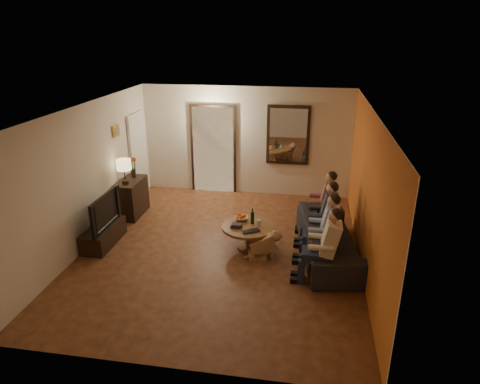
% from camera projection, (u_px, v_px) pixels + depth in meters
% --- Properties ---
extents(floor, '(5.00, 6.00, 0.01)m').
position_uv_depth(floor, '(221.00, 249.00, 7.94)').
color(floor, '#482513').
rests_on(floor, ground).
extents(ceiling, '(5.00, 6.00, 0.01)m').
position_uv_depth(ceiling, '(219.00, 109.00, 7.00)').
color(ceiling, white).
rests_on(ceiling, back_wall).
extents(back_wall, '(5.00, 0.02, 2.60)m').
position_uv_depth(back_wall, '(246.00, 141.00, 10.23)').
color(back_wall, beige).
rests_on(back_wall, floor).
extents(front_wall, '(5.00, 0.02, 2.60)m').
position_uv_depth(front_wall, '(164.00, 276.00, 4.71)').
color(front_wall, beige).
rests_on(front_wall, floor).
extents(left_wall, '(0.02, 6.00, 2.60)m').
position_uv_depth(left_wall, '(87.00, 176.00, 7.85)').
color(left_wall, beige).
rests_on(left_wall, floor).
extents(right_wall, '(0.02, 6.00, 2.60)m').
position_uv_depth(right_wall, '(368.00, 192.00, 7.09)').
color(right_wall, beige).
rests_on(right_wall, floor).
extents(orange_accent, '(0.01, 6.00, 2.60)m').
position_uv_depth(orange_accent, '(367.00, 192.00, 7.09)').
color(orange_accent, '#D36024').
rests_on(orange_accent, right_wall).
extents(kitchen_doorway, '(1.00, 0.06, 2.10)m').
position_uv_depth(kitchen_doorway, '(213.00, 150.00, 10.42)').
color(kitchen_doorway, '#FFE0A5').
rests_on(kitchen_doorway, floor).
extents(door_trim, '(1.12, 0.04, 2.22)m').
position_uv_depth(door_trim, '(213.00, 150.00, 10.41)').
color(door_trim, black).
rests_on(door_trim, floor).
extents(fridge_glimpse, '(0.45, 0.03, 1.70)m').
position_uv_depth(fridge_glimpse, '(224.00, 157.00, 10.44)').
color(fridge_glimpse, silver).
rests_on(fridge_glimpse, floor).
extents(mirror_frame, '(1.00, 0.05, 1.40)m').
position_uv_depth(mirror_frame, '(288.00, 135.00, 9.97)').
color(mirror_frame, black).
rests_on(mirror_frame, back_wall).
extents(mirror_glass, '(0.86, 0.02, 1.26)m').
position_uv_depth(mirror_glass, '(288.00, 136.00, 9.94)').
color(mirror_glass, white).
rests_on(mirror_glass, back_wall).
extents(white_door, '(0.06, 0.85, 2.04)m').
position_uv_depth(white_door, '(138.00, 156.00, 10.06)').
color(white_door, white).
rests_on(white_door, floor).
extents(framed_art, '(0.03, 0.28, 0.24)m').
position_uv_depth(framed_art, '(116.00, 131.00, 8.84)').
color(framed_art, '#B28C33').
rests_on(framed_art, left_wall).
extents(art_canvas, '(0.01, 0.22, 0.18)m').
position_uv_depth(art_canvas, '(117.00, 131.00, 8.84)').
color(art_canvas, brown).
rests_on(art_canvas, left_wall).
extents(dresser, '(0.45, 0.89, 0.79)m').
position_uv_depth(dresser, '(132.00, 198.00, 9.29)').
color(dresser, black).
rests_on(dresser, floor).
extents(table_lamp, '(0.30, 0.30, 0.54)m').
position_uv_depth(table_lamp, '(124.00, 172.00, 8.85)').
color(table_lamp, beige).
rests_on(table_lamp, dresser).
extents(flower_vase, '(0.14, 0.14, 0.44)m').
position_uv_depth(flower_vase, '(133.00, 167.00, 9.27)').
color(flower_vase, red).
rests_on(flower_vase, dresser).
extents(tv_stand, '(0.45, 1.08, 0.36)m').
position_uv_depth(tv_stand, '(104.00, 235.00, 8.09)').
color(tv_stand, black).
rests_on(tv_stand, floor).
extents(tv, '(1.13, 0.15, 0.65)m').
position_uv_depth(tv, '(100.00, 211.00, 7.91)').
color(tv, black).
rests_on(tv, tv_stand).
extents(sofa, '(2.46, 1.24, 0.69)m').
position_uv_depth(sofa, '(329.00, 238.00, 7.62)').
color(sofa, black).
rests_on(sofa, floor).
extents(person_a, '(0.60, 0.40, 1.20)m').
position_uv_depth(person_a, '(326.00, 249.00, 6.71)').
color(person_a, tan).
rests_on(person_a, sofa).
extents(person_b, '(0.60, 0.40, 1.20)m').
position_uv_depth(person_b, '(325.00, 232.00, 7.27)').
color(person_b, tan).
rests_on(person_b, sofa).
extents(person_c, '(0.60, 0.40, 1.20)m').
position_uv_depth(person_c, '(324.00, 218.00, 7.82)').
color(person_c, tan).
rests_on(person_c, sofa).
extents(person_d, '(0.60, 0.40, 1.20)m').
position_uv_depth(person_d, '(324.00, 205.00, 8.37)').
color(person_d, tan).
rests_on(person_d, sofa).
extents(dog, '(0.60, 0.37, 0.56)m').
position_uv_depth(dog, '(263.00, 244.00, 7.53)').
color(dog, '#925F43').
rests_on(dog, floor).
extents(coffee_table, '(1.04, 1.04, 0.45)m').
position_uv_depth(coffee_table, '(249.00, 236.00, 7.94)').
color(coffee_table, brown).
rests_on(coffee_table, floor).
extents(bowl, '(0.26, 0.26, 0.06)m').
position_uv_depth(bowl, '(241.00, 218.00, 8.08)').
color(bowl, white).
rests_on(bowl, coffee_table).
extents(oranges, '(0.20, 0.20, 0.08)m').
position_uv_depth(oranges, '(241.00, 215.00, 8.05)').
color(oranges, '#FF6115').
rests_on(oranges, bowl).
extents(wine_bottle, '(0.07, 0.07, 0.31)m').
position_uv_depth(wine_bottle, '(252.00, 216.00, 7.89)').
color(wine_bottle, black).
rests_on(wine_bottle, coffee_table).
extents(wine_glass, '(0.06, 0.06, 0.10)m').
position_uv_depth(wine_glass, '(259.00, 223.00, 7.86)').
color(wine_glass, silver).
rests_on(wine_glass, coffee_table).
extents(book_stack, '(0.20, 0.15, 0.07)m').
position_uv_depth(book_stack, '(236.00, 225.00, 7.79)').
color(book_stack, black).
rests_on(book_stack, coffee_table).
extents(laptop, '(0.39, 0.36, 0.03)m').
position_uv_depth(laptop, '(252.00, 232.00, 7.58)').
color(laptop, black).
rests_on(laptop, coffee_table).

